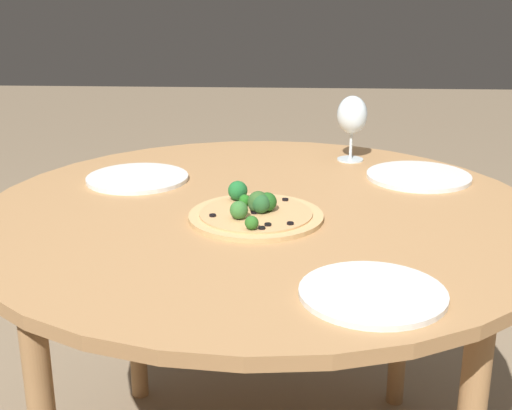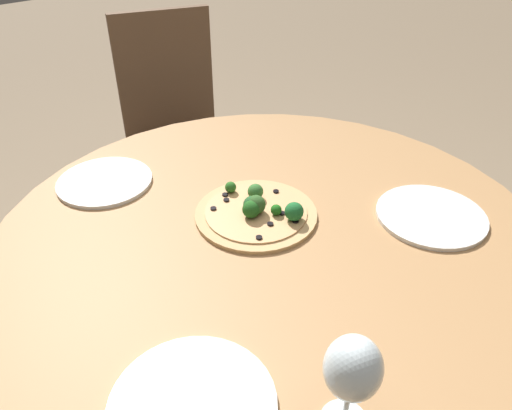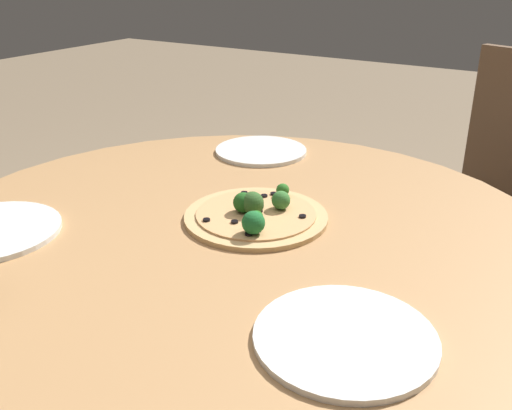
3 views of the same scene
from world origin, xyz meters
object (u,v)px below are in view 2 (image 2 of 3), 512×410
plate_near (431,216)px  plate_far (193,405)px  chair (176,133)px  plate_side (105,181)px  pizza (258,211)px  wine_glass (353,370)px

plate_near → plate_far: same height
chair → plate_near: bearing=-71.7°
plate_near → plate_side: (-0.51, 0.62, 0.00)m
pizza → plate_near: (0.30, -0.26, -0.01)m
wine_glass → plate_side: (0.03, 0.83, -0.12)m
plate_near → plate_side: same height
wine_glass → pizza: bearing=63.6°
plate_far → plate_near: bearing=4.1°
plate_near → wine_glass: bearing=-158.4°
plate_near → chair: bearing=89.0°
chair → pizza: 0.98m
chair → wine_glass: size_ratio=5.48×
pizza → plate_near: size_ratio=1.13×
plate_far → pizza: bearing=38.5°
pizza → plate_far: 0.50m
plate_near → pizza: bearing=139.1°
chair → plate_near: chair is taller
wine_glass → plate_near: (0.54, 0.21, -0.12)m
chair → plate_near: (-0.02, -1.15, 0.24)m
plate_near → plate_far: bearing=-175.9°
pizza → wine_glass: wine_glass is taller
chair → pizza: (-0.32, -0.89, 0.25)m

